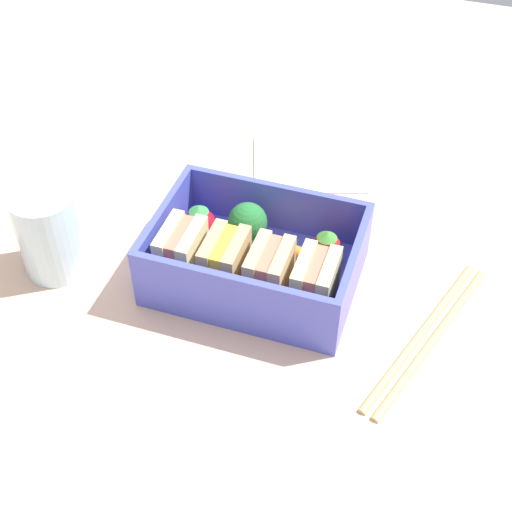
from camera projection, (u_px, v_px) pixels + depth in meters
The scene contains 14 objects.
ground_plane at pixel (256, 287), 61.40cm from camera, with size 120.00×120.00×2.00cm, color #DDB091.
bento_tray at pixel (256, 274), 60.28cm from camera, with size 16.78×12.01×1.20cm, color #4954C9.
bento_rim at pixel (256, 249), 58.23cm from camera, with size 16.78×12.01×4.66cm.
sandwich_left at pixel (315, 284), 55.37cm from camera, with size 3.02×4.60×4.74cm.
sandwich_center_left at pixel (269, 273), 56.22cm from camera, with size 3.02×4.60×4.74cm.
sandwich_center at pixel (225, 262), 57.07cm from camera, with size 3.02×4.60×4.74cm.
sandwich_center_right at pixel (182, 252), 57.91cm from camera, with size 3.02×4.60×4.74cm.
strawberry_far_left at pixel (326, 249), 59.32cm from camera, with size 2.85×2.85×3.45cm.
carrot_stick_far_left at pixel (282, 247), 60.93cm from camera, with size 1.12×1.12×5.25cm, color orange.
broccoli_floret at pixel (248, 223), 60.34cm from camera, with size 3.36×3.36×4.22cm.
strawberry_left at pixel (200, 223), 61.63cm from camera, with size 2.87×2.87×3.47cm.
chopstick_pair at pixel (427, 335), 55.85cm from camera, with size 7.48×17.90×0.70cm.
drinking_glass at pixel (50, 232), 59.05cm from camera, with size 5.45×5.45×7.88cm, color silver.
folded_napkin at pixel (310, 164), 71.94cm from camera, with size 11.00×9.33×0.40cm, color white.
Camera 1 is at (-13.29, 39.87, 43.84)cm, focal length 50.00 mm.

